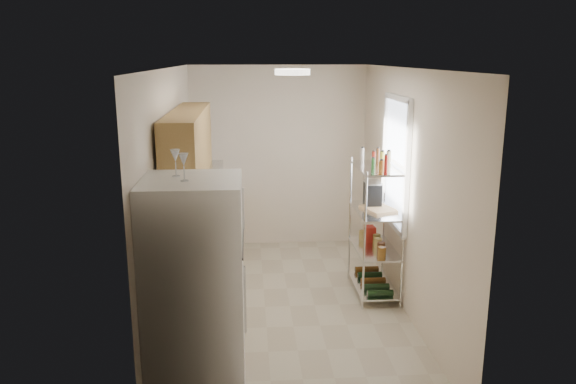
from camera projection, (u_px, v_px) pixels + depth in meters
name	position (u px, v px, depth m)	size (l,w,h in m)	color
room	(290.00, 193.00, 5.96)	(2.52, 4.42, 2.62)	#B8AE95
counter_run	(208.00, 256.00, 6.52)	(0.63, 3.51, 0.90)	#A37D45
upper_cabinets	(189.00, 145.00, 5.86)	(0.33, 2.20, 0.72)	#A37D45
range_hood	(201.00, 170.00, 6.74)	(0.50, 0.60, 0.12)	#B7BABC
window	(396.00, 162.00, 6.32)	(0.06, 1.00, 1.46)	white
bakers_rack	(376.00, 202.00, 6.36)	(0.45, 0.90, 1.73)	silver
ceiling_dome	(292.00, 72.00, 5.37)	(0.34, 0.34, 0.06)	white
refrigerator	(195.00, 292.00, 4.40)	(0.75, 0.75, 1.82)	white
wine_glass_a	(176.00, 163.00, 4.25)	(0.07, 0.07, 0.21)	silver
wine_glass_b	(184.00, 167.00, 4.10)	(0.07, 0.07, 0.21)	silver
rice_cooker	(209.00, 208.00, 6.48)	(0.28, 0.28, 0.22)	white
frying_pan_large	(203.00, 207.00, 6.86)	(0.25, 0.25, 0.04)	black
frying_pan_small	(207.00, 201.00, 7.14)	(0.21, 0.21, 0.04)	black
cutting_board	(379.00, 209.00, 6.38)	(0.31, 0.40, 0.03)	tan
espresso_machine	(373.00, 194.00, 6.52)	(0.17, 0.25, 0.30)	black
storage_bag	(370.00, 234.00, 6.71)	(0.11, 0.16, 0.18)	maroon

